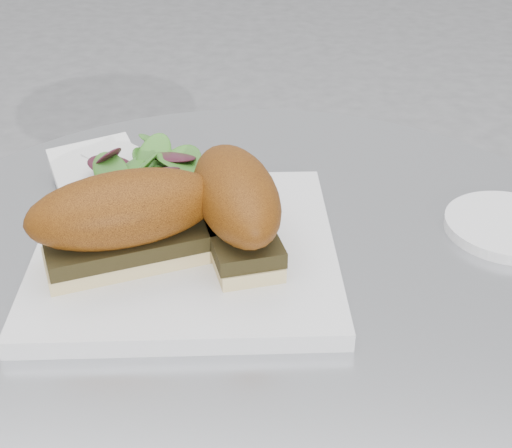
{
  "coord_description": "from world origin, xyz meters",
  "views": [
    {
      "loc": [
        0.04,
        -0.51,
        1.09
      ],
      "look_at": [
        0.0,
        0.01,
        0.77
      ],
      "focal_mm": 50.0,
      "sensor_mm": 36.0,
      "label": 1
    }
  ],
  "objects_px": {
    "plate": "(186,250)",
    "sandwich_right": "(236,203)",
    "saucer": "(509,226)",
    "sandwich_left": "(126,218)"
  },
  "relations": [
    {
      "from": "plate",
      "to": "sandwich_right",
      "type": "bearing_deg",
      "value": -0.74
    },
    {
      "from": "plate",
      "to": "sandwich_left",
      "type": "distance_m",
      "value": 0.07
    },
    {
      "from": "sandwich_right",
      "to": "saucer",
      "type": "xyz_separation_m",
      "value": [
        0.25,
        0.07,
        -0.05
      ]
    },
    {
      "from": "sandwich_left",
      "to": "saucer",
      "type": "xyz_separation_m",
      "value": [
        0.34,
        0.1,
        -0.05
      ]
    },
    {
      "from": "plate",
      "to": "sandwich_right",
      "type": "relative_size",
      "value": 1.59
    },
    {
      "from": "sandwich_left",
      "to": "sandwich_right",
      "type": "relative_size",
      "value": 1.07
    },
    {
      "from": "sandwich_left",
      "to": "saucer",
      "type": "bearing_deg",
      "value": -8.67
    },
    {
      "from": "saucer",
      "to": "plate",
      "type": "bearing_deg",
      "value": -166.93
    },
    {
      "from": "sandwich_left",
      "to": "saucer",
      "type": "distance_m",
      "value": 0.36
    },
    {
      "from": "plate",
      "to": "sandwich_right",
      "type": "distance_m",
      "value": 0.07
    }
  ]
}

